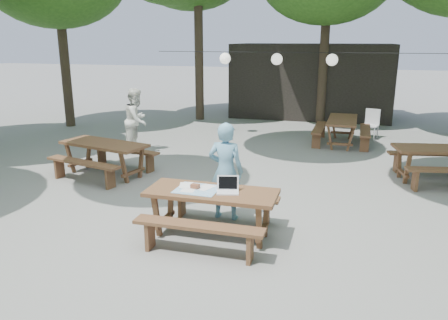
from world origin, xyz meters
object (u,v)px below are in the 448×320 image
second_person (137,120)px  main_picnic_table (212,213)px  plastic_chair (370,130)px  picnic_table_nw (105,158)px  woman (226,171)px

second_person → main_picnic_table: bearing=-144.0°
main_picnic_table → plastic_chair: bearing=71.6°
main_picnic_table → picnic_table_nw: bearing=143.7°
second_person → plastic_chair: second_person is taller
main_picnic_table → second_person: (-3.55, 4.61, 0.47)m
picnic_table_nw → second_person: (-0.29, 2.21, 0.47)m
woman → second_person: bearing=-45.4°
main_picnic_table → picnic_table_nw: 4.05m
picnic_table_nw → woman: 3.68m
picnic_table_nw → second_person: size_ratio=1.29×
picnic_table_nw → second_person: bearing=111.0°
main_picnic_table → picnic_table_nw: same height
main_picnic_table → second_person: 5.84m
picnic_table_nw → woman: bearing=-13.0°
main_picnic_table → second_person: bearing=127.6°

